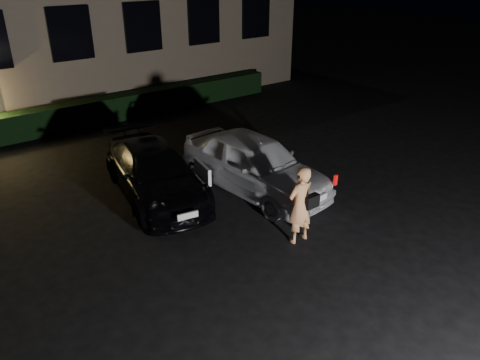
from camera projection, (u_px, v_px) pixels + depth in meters
ground at (303, 271)px, 8.66m from camera, size 80.00×80.00×0.00m
hedge at (87, 113)px, 15.98m from camera, size 15.00×0.70×0.85m
sedan at (155, 172)px, 11.17m from camera, size 2.45×4.44×1.22m
hatch at (254, 163)px, 11.39m from camera, size 1.99×4.29×1.42m
man at (300, 205)px, 9.25m from camera, size 0.68×0.40×1.65m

